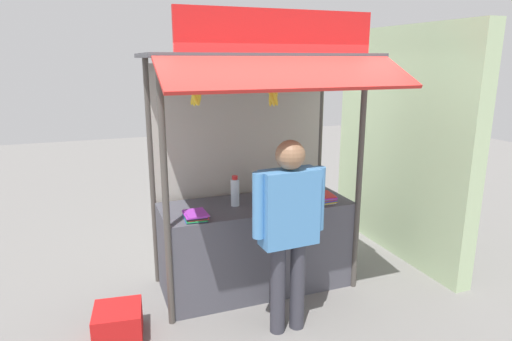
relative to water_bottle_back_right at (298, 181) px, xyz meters
name	(u,v)px	position (x,y,z in m)	size (l,w,h in m)	color
ground_plane	(256,285)	(-0.59, -0.25, -1.05)	(20.00, 20.00, 0.00)	slate
stall_counter	(256,245)	(-0.59, -0.25, -0.58)	(1.95, 0.76, 0.93)	#4C4C56
stall_structure	(252,129)	(-0.59, -0.14, 0.63)	(2.15, 1.59, 2.78)	#4C4742
water_bottle_back_right	(298,181)	(0.00, 0.00, 0.00)	(0.07, 0.07, 0.25)	silver
water_bottle_center	(267,187)	(-0.43, -0.15, 0.01)	(0.08, 0.08, 0.28)	silver
water_bottle_far_right	(235,192)	(-0.82, -0.24, 0.03)	(0.09, 0.09, 0.31)	silver
magazine_stack_back_left	(195,216)	(-1.28, -0.47, -0.09)	(0.22, 0.29, 0.06)	blue
magazine_stack_right	(322,198)	(0.07, -0.44, -0.08)	(0.25, 0.28, 0.08)	white
banana_bunch_inner_left	(196,97)	(-1.30, -0.73, 1.03)	(0.10, 0.10, 0.29)	#332D23
banana_bunch_rightmost	(273,96)	(-0.62, -0.73, 1.01)	(0.11, 0.10, 0.32)	#332D23
vendor_person	(289,220)	(-0.61, -1.09, 0.00)	(0.66, 0.25, 1.74)	#383842
plastic_crate	(118,323)	(-2.05, -0.70, -0.91)	(0.40, 0.40, 0.28)	red
neighbour_wall	(400,143)	(1.40, 0.05, 0.33)	(0.20, 2.40, 2.75)	#B3CD9B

